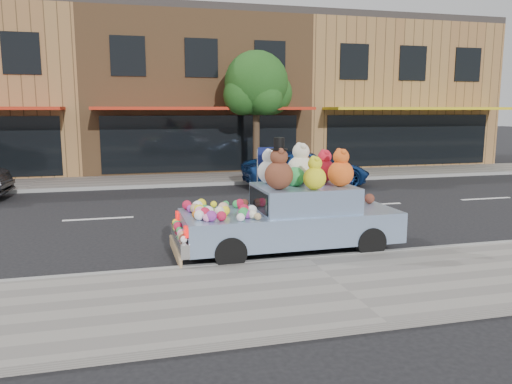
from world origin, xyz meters
name	(u,v)px	position (x,y,z in m)	size (l,w,h in m)	color
ground	(246,211)	(0.00, 0.00, 0.00)	(120.00, 120.00, 0.00)	black
near_sidewalk	(340,287)	(0.00, -6.50, 0.06)	(60.00, 3.00, 0.12)	gray
far_sidewalk	(209,179)	(0.00, 6.50, 0.06)	(60.00, 3.00, 0.12)	gray
near_kerb	(307,260)	(0.00, -5.00, 0.07)	(60.00, 0.12, 0.13)	gray
far_kerb	(215,184)	(0.00, 5.00, 0.07)	(60.00, 0.12, 0.13)	gray
storefront_mid	(190,94)	(0.00, 11.97, 3.64)	(10.00, 9.80, 7.30)	brown
storefront_right	(372,95)	(10.00, 11.97, 3.64)	(10.00, 9.80, 7.30)	olive
street_tree	(257,89)	(2.03, 6.55, 3.69)	(3.00, 2.70, 5.22)	#38281C
car_blue	(306,169)	(3.25, 3.90, 0.66)	(2.18, 4.73, 1.31)	navy
art_car	(291,212)	(-0.05, -4.17, 0.82)	(4.50, 1.82, 2.34)	black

